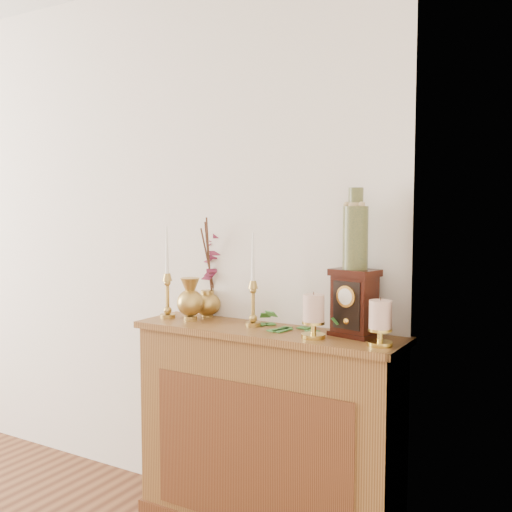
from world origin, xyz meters
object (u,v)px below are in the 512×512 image
Objects in this scene: ceramic_vase at (355,233)px; ginger_jar at (212,272)px; mantel_clock at (354,303)px; candlestick_left at (167,288)px; bud_vase at (190,300)px; candlestick_center at (253,296)px.

ginger_jar is at bearing 173.82° from ceramic_vase.
mantel_clock is 0.29m from ceramic_vase.
ginger_jar is 1.74× the size of mantel_clock.
mantel_clock is (0.93, 0.07, -0.01)m from candlestick_left.
bud_vase is 0.86m from ceramic_vase.
ginger_jar is (-0.31, 0.12, 0.08)m from candlestick_center.
candlestick_left is 1.05× the size of candlestick_center.
mantel_clock is (0.78, -0.09, -0.08)m from ginger_jar.
candlestick_left is 0.23m from ginger_jar.
ceramic_vase is at bearing 5.74° from bud_vase.
ginger_jar is 0.79m from mantel_clock.
ceramic_vase is (0.93, 0.08, 0.28)m from candlestick_left.
candlestick_center reaches higher than mantel_clock.
candlestick_center reaches higher than bud_vase.
candlestick_left reaches higher than candlestick_center.
candlestick_left is at bearing -175.34° from ceramic_vase.
candlestick_center is 1.26× the size of ceramic_vase.
ceramic_vase is at bearing 4.66° from candlestick_left.
bud_vase is at bearing -93.33° from ginger_jar.
ceramic_vase is (0.78, -0.08, 0.21)m from ginger_jar.
bud_vase is at bearing -161.30° from mantel_clock.
ceramic_vase is at bearing 4.39° from candlestick_center.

